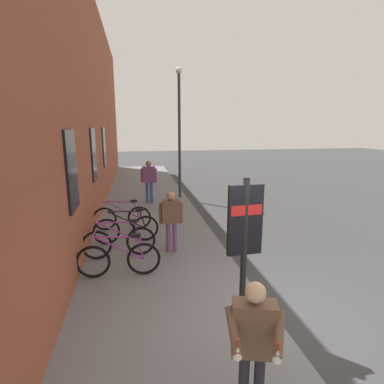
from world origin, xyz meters
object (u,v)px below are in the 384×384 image
object	(u,v)px
bicycle_mid_rack	(122,217)
pedestrian_by_facade	(171,216)
bicycle_beside_lamp	(127,229)
transit_info_sign	(245,230)
pedestrian_near_bus	(149,177)
street_lamp	(179,123)
bicycle_nearest_sign	(119,259)
tourist_with_hotdogs	(254,338)
bicycle_under_window	(120,242)

from	to	relation	value
bicycle_mid_rack	pedestrian_by_facade	xyz separation A→B (m)	(-1.97, -1.28, 0.57)
bicycle_beside_lamp	bicycle_mid_rack	distance (m)	1.12
bicycle_beside_lamp	pedestrian_by_facade	world-z (taller)	pedestrian_by_facade
bicycle_beside_lamp	transit_info_sign	size ratio (longest dim) A/B	0.74
pedestrian_near_bus	street_lamp	bearing A→B (deg)	-60.67
bicycle_nearest_sign	tourist_with_hotdogs	distance (m)	3.95
bicycle_mid_rack	pedestrian_by_facade	distance (m)	2.42
pedestrian_by_facade	bicycle_under_window	bearing A→B (deg)	94.11
tourist_with_hotdogs	pedestrian_by_facade	bearing A→B (deg)	3.73
bicycle_beside_lamp	bicycle_under_window	bearing A→B (deg)	170.90
transit_info_sign	tourist_with_hotdogs	xyz separation A→B (m)	(-1.60, 0.47, -0.61)
pedestrian_by_facade	street_lamp	bearing A→B (deg)	-10.40
pedestrian_by_facade	tourist_with_hotdogs	bearing A→B (deg)	-176.27
bicycle_nearest_sign	pedestrian_near_bus	world-z (taller)	pedestrian_near_bus
transit_info_sign	bicycle_nearest_sign	bearing A→B (deg)	45.44
bicycle_under_window	street_lamp	distance (m)	7.13
bicycle_under_window	pedestrian_by_facade	distance (m)	1.40
transit_info_sign	pedestrian_by_facade	bearing A→B (deg)	14.06
pedestrian_by_facade	bicycle_mid_rack	bearing A→B (deg)	33.02
pedestrian_by_facade	pedestrian_near_bus	xyz separation A→B (m)	(5.21, 0.29, 0.11)
bicycle_nearest_sign	pedestrian_by_facade	xyz separation A→B (m)	(1.09, -1.25, 0.57)
bicycle_nearest_sign	tourist_with_hotdogs	size ratio (longest dim) A/B	1.10
bicycle_beside_lamp	bicycle_nearest_sign	bearing A→B (deg)	176.51
pedestrian_by_facade	tourist_with_hotdogs	distance (m)	4.69
pedestrian_near_bus	bicycle_beside_lamp	bearing A→B (deg)	169.13
bicycle_beside_lamp	transit_info_sign	xyz separation A→B (m)	(-3.94, -1.90, 1.21)
tourist_with_hotdogs	street_lamp	xyz separation A→B (m)	(10.67, -0.80, 2.25)
street_lamp	bicycle_beside_lamp	bearing A→B (deg)	156.54
pedestrian_by_facade	tourist_with_hotdogs	size ratio (longest dim) A/B	0.98
bicycle_nearest_sign	bicycle_beside_lamp	size ratio (longest dim) A/B	1.00
bicycle_nearest_sign	transit_info_sign	distance (m)	3.08
tourist_with_hotdogs	bicycle_nearest_sign	bearing A→B (deg)	23.41
bicycle_under_window	pedestrian_near_bus	bearing A→B (deg)	-10.56
pedestrian_near_bus	street_lamp	xyz separation A→B (m)	(0.78, -1.39, 2.17)
bicycle_mid_rack	transit_info_sign	bearing A→B (deg)	-157.89
transit_info_sign	pedestrian_near_bus	size ratio (longest dim) A/B	1.37
bicycle_nearest_sign	pedestrian_near_bus	bearing A→B (deg)	-8.62
bicycle_mid_rack	tourist_with_hotdogs	size ratio (longest dim) A/B	1.10
bicycle_beside_lamp	bicycle_mid_rack	xyz separation A→B (m)	(1.11, 0.15, -0.00)
bicycle_nearest_sign	pedestrian_near_bus	xyz separation A→B (m)	(6.30, -0.96, 0.68)
pedestrian_near_bus	bicycle_mid_rack	bearing A→B (deg)	163.04
bicycle_under_window	tourist_with_hotdogs	bearing A→B (deg)	-160.92
tourist_with_hotdogs	street_lamp	world-z (taller)	street_lamp
pedestrian_by_facade	street_lamp	world-z (taller)	street_lamp
bicycle_mid_rack	pedestrian_near_bus	xyz separation A→B (m)	(3.24, -0.99, 0.68)
bicycle_under_window	bicycle_mid_rack	world-z (taller)	same
bicycle_beside_lamp	tourist_with_hotdogs	xyz separation A→B (m)	(-5.53, -1.43, 0.60)
bicycle_mid_rack	transit_info_sign	world-z (taller)	transit_info_sign
transit_info_sign	pedestrian_by_facade	size ratio (longest dim) A/B	1.53
bicycle_mid_rack	pedestrian_near_bus	bearing A→B (deg)	-16.96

